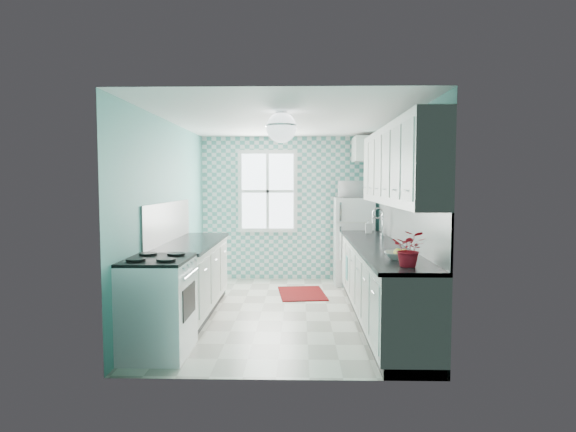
{
  "coord_description": "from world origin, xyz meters",
  "views": [
    {
      "loc": [
        0.2,
        -6.24,
        1.7
      ],
      "look_at": [
        0.05,
        0.25,
        1.25
      ],
      "focal_mm": 30.0,
      "sensor_mm": 36.0,
      "label": 1
    }
  ],
  "objects_px": {
    "stove": "(158,305)",
    "sink": "(370,237)",
    "fridge": "(353,241)",
    "fruit_bowl": "(400,256)",
    "potted_plant": "(410,249)",
    "microwave": "(354,189)",
    "ceiling_light": "(281,127)"
  },
  "relations": [
    {
      "from": "fridge",
      "to": "stove",
      "type": "relative_size",
      "value": 1.54
    },
    {
      "from": "ceiling_light",
      "to": "sink",
      "type": "height_order",
      "value": "ceiling_light"
    },
    {
      "from": "stove",
      "to": "sink",
      "type": "height_order",
      "value": "sink"
    },
    {
      "from": "fridge",
      "to": "fruit_bowl",
      "type": "relative_size",
      "value": 4.75
    },
    {
      "from": "fridge",
      "to": "microwave",
      "type": "distance_m",
      "value": 0.87
    },
    {
      "from": "fridge",
      "to": "fruit_bowl",
      "type": "height_order",
      "value": "fridge"
    },
    {
      "from": "ceiling_light",
      "to": "potted_plant",
      "type": "bearing_deg",
      "value": -42.79
    },
    {
      "from": "potted_plant",
      "to": "microwave",
      "type": "height_order",
      "value": "microwave"
    },
    {
      "from": "microwave",
      "to": "potted_plant",
      "type": "bearing_deg",
      "value": 90.5
    },
    {
      "from": "sink",
      "to": "potted_plant",
      "type": "relative_size",
      "value": 1.59
    },
    {
      "from": "fridge",
      "to": "fruit_bowl",
      "type": "distance_m",
      "value": 3.26
    },
    {
      "from": "fridge",
      "to": "stove",
      "type": "bearing_deg",
      "value": -123.03
    },
    {
      "from": "sink",
      "to": "fridge",
      "type": "bearing_deg",
      "value": 94.91
    },
    {
      "from": "stove",
      "to": "microwave",
      "type": "xyz_separation_m",
      "value": [
        2.31,
        3.36,
        1.1
      ]
    },
    {
      "from": "ceiling_light",
      "to": "stove",
      "type": "bearing_deg",
      "value": -146.74
    },
    {
      "from": "stove",
      "to": "sink",
      "type": "distance_m",
      "value": 3.24
    },
    {
      "from": "fridge",
      "to": "potted_plant",
      "type": "distance_m",
      "value": 3.7
    },
    {
      "from": "fruit_bowl",
      "to": "sink",
      "type": "bearing_deg",
      "value": 89.89
    },
    {
      "from": "fruit_bowl",
      "to": "microwave",
      "type": "xyz_separation_m",
      "value": [
        -0.09,
        3.25,
        0.61
      ]
    },
    {
      "from": "fridge",
      "to": "stove",
      "type": "xyz_separation_m",
      "value": [
        -2.31,
        -3.36,
        -0.23
      ]
    },
    {
      "from": "ceiling_light",
      "to": "fruit_bowl",
      "type": "height_order",
      "value": "ceiling_light"
    },
    {
      "from": "potted_plant",
      "to": "ceiling_light",
      "type": "bearing_deg",
      "value": 137.21
    },
    {
      "from": "fruit_bowl",
      "to": "potted_plant",
      "type": "distance_m",
      "value": 0.45
    },
    {
      "from": "stove",
      "to": "potted_plant",
      "type": "relative_size",
      "value": 2.82
    },
    {
      "from": "stove",
      "to": "fridge",
      "type": "bearing_deg",
      "value": 56.86
    },
    {
      "from": "microwave",
      "to": "stove",
      "type": "bearing_deg",
      "value": 54.6
    },
    {
      "from": "fruit_bowl",
      "to": "potted_plant",
      "type": "height_order",
      "value": "potted_plant"
    },
    {
      "from": "stove",
      "to": "fruit_bowl",
      "type": "height_order",
      "value": "fruit_bowl"
    },
    {
      "from": "ceiling_light",
      "to": "fridge",
      "type": "relative_size",
      "value": 0.24
    },
    {
      "from": "ceiling_light",
      "to": "stove",
      "type": "xyz_separation_m",
      "value": [
        -1.2,
        -0.79,
        -1.83
      ]
    },
    {
      "from": "fridge",
      "to": "fruit_bowl",
      "type": "xyz_separation_m",
      "value": [
        0.09,
        -3.25,
        0.25
      ]
    },
    {
      "from": "fruit_bowl",
      "to": "microwave",
      "type": "distance_m",
      "value": 3.31
    }
  ]
}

